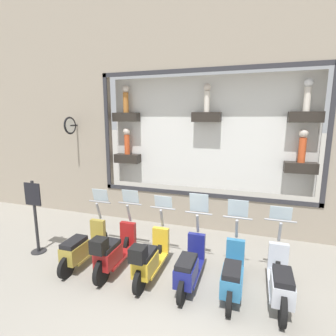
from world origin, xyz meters
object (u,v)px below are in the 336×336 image
Objects in this scene: scooter_olive_5 at (82,247)px; scooter_navy_2 at (190,265)px; scooter_teal_1 at (233,273)px; shop_sign_post at (35,214)px; scooter_yellow_3 at (149,258)px; scooter_silver_0 at (280,281)px; scooter_red_4 at (114,251)px.

scooter_navy_2 is at bearing -89.93° from scooter_olive_5.
scooter_teal_1 is 1.00× the size of scooter_olive_5.
scooter_yellow_3 is at bearing -92.97° from shop_sign_post.
scooter_teal_1 is at bearing -87.99° from scooter_yellow_3.
scooter_silver_0 is 1.01× the size of scooter_teal_1.
scooter_silver_0 is 0.99× the size of shop_sign_post.
scooter_red_4 is at bearing 91.78° from scooter_navy_2.
shop_sign_post is at bearing 86.17° from scooter_red_4.
scooter_yellow_3 is at bearing -92.00° from scooter_olive_5.
scooter_silver_0 is 0.83m from scooter_teal_1.
scooter_olive_5 is 1.51m from shop_sign_post.
scooter_olive_5 is at bearing 90.08° from scooter_silver_0.
shop_sign_post is (0.10, 1.39, 0.58)m from scooter_olive_5.
scooter_teal_1 is (-0.01, 0.83, -0.03)m from scooter_silver_0.
scooter_navy_2 is (-0.00, 1.67, -0.02)m from scooter_silver_0.
scooter_red_4 is 2.29m from shop_sign_post.
scooter_olive_5 is at bearing 86.65° from scooter_red_4.
shop_sign_post is at bearing 88.79° from scooter_teal_1.
shop_sign_post is (0.10, 4.73, 0.58)m from scooter_teal_1.
scooter_red_4 is (-0.05, 2.50, 0.07)m from scooter_teal_1.
scooter_olive_5 is (0.05, 0.83, -0.07)m from scooter_red_4.
scooter_olive_5 is (-0.00, 3.34, 0.00)m from scooter_teal_1.
scooter_teal_1 reaches higher than scooter_yellow_3.
shop_sign_post reaches higher than scooter_yellow_3.
scooter_navy_2 reaches higher than scooter_teal_1.
scooter_navy_2 is 1.00× the size of scooter_olive_5.
scooter_silver_0 is 1.01× the size of scooter_navy_2.
scooter_teal_1 is 0.99× the size of scooter_red_4.
scooter_teal_1 is at bearing -89.99° from scooter_olive_5.
scooter_teal_1 is 0.99× the size of scooter_yellow_3.
scooter_navy_2 is 3.94m from shop_sign_post.
shop_sign_post is (0.10, 3.90, 0.57)m from scooter_navy_2.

